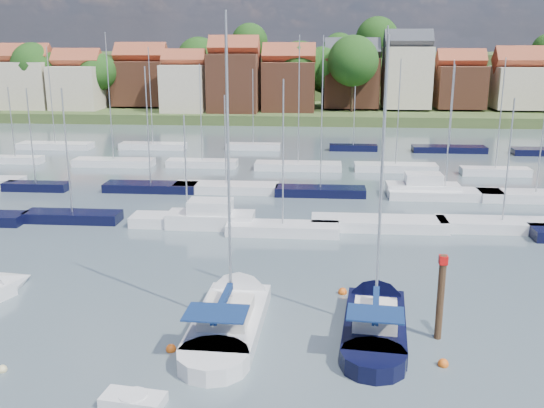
{
  "coord_description": "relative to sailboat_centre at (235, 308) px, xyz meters",
  "views": [
    {
      "loc": [
        3.56,
        -26.51,
        14.41
      ],
      "look_at": [
        0.18,
        14.0,
        3.63
      ],
      "focal_mm": 40.0,
      "sensor_mm": 36.0,
      "label": 1
    }
  ],
  "objects": [
    {
      "name": "buoy_f",
      "position": [
        10.37,
        -4.67,
        -0.35
      ],
      "size": [
        0.5,
        0.5,
        0.5
      ],
      "primitive_type": "sphere",
      "color": "#D85914",
      "rests_on": "ground"
    },
    {
      "name": "sailboat_navy",
      "position": [
        7.62,
        -0.1,
        0.01
      ],
      "size": [
        4.2,
        11.88,
        16.12
      ],
      "rotation": [
        0.0,
        0.0,
        1.47
      ],
      "color": "black",
      "rests_on": "ground"
    },
    {
      "name": "buoy_d",
      "position": [
        -0.44,
        -6.62,
        -0.35
      ],
      "size": [
        0.53,
        0.53,
        0.53
      ],
      "primitive_type": "sphere",
      "color": "beige",
      "rests_on": "ground"
    },
    {
      "name": "ground",
      "position": [
        1.02,
        36.15,
        -0.35
      ],
      "size": [
        260.0,
        260.0,
        0.0
      ],
      "primitive_type": "plane",
      "color": "#43535B",
      "rests_on": "ground"
    },
    {
      "name": "buoy_c",
      "position": [
        -2.51,
        -4.34,
        -0.35
      ],
      "size": [
        0.5,
        0.5,
        0.5
      ],
      "primitive_type": "sphere",
      "color": "#D85914",
      "rests_on": "ground"
    },
    {
      "name": "timber_piling",
      "position": [
        10.6,
        -1.93,
        0.98
      ],
      "size": [
        0.4,
        0.4,
        6.68
      ],
      "color": "#4C331E",
      "rests_on": "ground"
    },
    {
      "name": "buoy_b",
      "position": [
        -9.69,
        -6.84,
        -0.35
      ],
      "size": [
        0.43,
        0.43,
        0.43
      ],
      "primitive_type": "sphere",
      "color": "beige",
      "rests_on": "ground"
    },
    {
      "name": "far_shore_town",
      "position": [
        3.24,
        128.82,
        4.26
      ],
      "size": [
        212.46,
        90.0,
        22.27
      ],
      "color": "#47552A",
      "rests_on": "ground"
    },
    {
      "name": "sailboat_centre",
      "position": [
        0.0,
        0.0,
        0.0
      ],
      "size": [
        3.8,
        12.95,
        17.39
      ],
      "rotation": [
        0.0,
        0.0,
        1.54
      ],
      "color": "silver",
      "rests_on": "ground"
    },
    {
      "name": "tender",
      "position": [
        -2.95,
        -8.91,
        -0.13
      ],
      "size": [
        2.73,
        1.53,
        0.56
      ],
      "rotation": [
        0.0,
        0.0,
        -0.13
      ],
      "color": "silver",
      "rests_on": "ground"
    },
    {
      "name": "buoy_e",
      "position": [
        5.98,
        3.36,
        -0.35
      ],
      "size": [
        0.53,
        0.53,
        0.53
      ],
      "primitive_type": "sphere",
      "color": "#D85914",
      "rests_on": "ground"
    },
    {
      "name": "marina_field",
      "position": [
        2.92,
        31.3,
        0.08
      ],
      "size": [
        79.62,
        41.41,
        15.93
      ],
      "color": "silver",
      "rests_on": "ground"
    }
  ]
}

